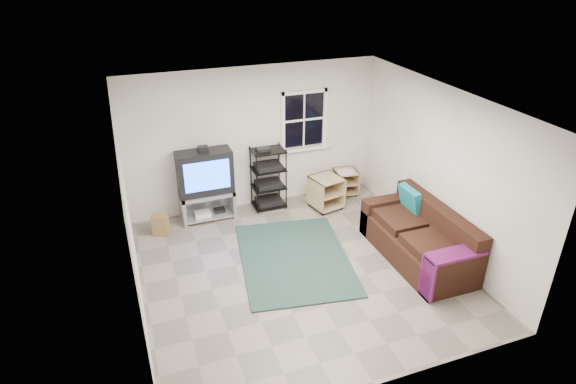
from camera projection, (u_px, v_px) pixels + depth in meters
name	position (u px, v px, depth m)	size (l,w,h in m)	color
room	(304.00, 124.00, 8.81)	(4.60, 4.62, 4.60)	gray
tv_unit	(205.00, 180.00, 8.35)	(0.94, 0.47, 1.38)	#96969D
av_rack	(268.00, 182.00, 8.84)	(0.59, 0.43, 1.18)	black
side_table_left	(325.00, 191.00, 8.92)	(0.62, 0.62, 0.62)	tan
side_table_right	(345.00, 180.00, 9.44)	(0.50, 0.50, 0.51)	tan
sofa	(420.00, 239.00, 7.43)	(0.91, 2.05, 0.94)	black
shag_rug	(294.00, 258.00, 7.53)	(1.64, 2.25, 0.03)	#302015
paper_bag	(161.00, 225.00, 8.10)	(0.26, 0.17, 0.37)	olive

